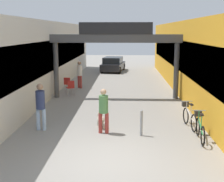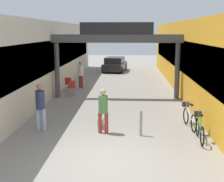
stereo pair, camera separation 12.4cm
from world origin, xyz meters
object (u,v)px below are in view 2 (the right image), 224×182
bicycle_green_nearest (199,128)px  cafe_chair_red_nearer (71,87)px  cafe_chair_red_farther (69,83)px  bollard_post_metal (141,123)px  dog_on_leash (101,119)px  pedestrian_carrying_crate (81,73)px  parked_car_black (115,64)px  pedestrian_with_dog (103,108)px  bicycle_silver_second (189,116)px  pedestrian_companion (40,104)px

bicycle_green_nearest → cafe_chair_red_nearer: 9.22m
cafe_chair_red_farther → bollard_post_metal: bearing=-62.9°
dog_on_leash → bicycle_green_nearest: bearing=-19.4°
pedestrian_carrying_crate → bicycle_green_nearest: bearing=-60.0°
parked_car_black → pedestrian_with_dog: bearing=-88.8°
bicycle_green_nearest → cafe_chair_red_farther: (-6.17, 8.44, 0.10)m
bicycle_silver_second → bollard_post_metal: size_ratio=1.77×
bollard_post_metal → cafe_chair_red_farther: bollard_post_metal is taller
pedestrian_with_dog → dog_on_leash: (-0.16, 0.71, -0.61)m
dog_on_leash → bicycle_green_nearest: 3.76m
cafe_chair_red_nearer → parked_car_black: (2.02, 11.24, 0.10)m
pedestrian_with_dog → cafe_chair_red_nearer: size_ratio=1.87×
cafe_chair_red_farther → pedestrian_with_dog: bearing=-70.5°
pedestrian_with_dog → parked_car_black: size_ratio=0.40×
bicycle_green_nearest → dog_on_leash: bearing=160.6°
pedestrian_with_dog → bicycle_silver_second: pedestrian_with_dog is taller
bicycle_silver_second → pedestrian_carrying_crate: bearing=123.8°
pedestrian_companion → bicycle_silver_second: pedestrian_companion is taller
cafe_chair_red_farther → parked_car_black: (2.42, 9.98, 0.10)m
parked_car_black → dog_on_leash: bearing=-89.3°
pedestrian_carrying_crate → parked_car_black: bearing=78.0°
pedestrian_companion → bicycle_green_nearest: bearing=-7.8°
pedestrian_with_dog → pedestrian_companion: bearing=174.0°
dog_on_leash → cafe_chair_red_farther: size_ratio=0.87×
pedestrian_companion → parked_car_black: bearing=83.5°
pedestrian_carrying_crate → parked_car_black: pedestrian_carrying_crate is taller
pedestrian_with_dog → cafe_chair_red_nearer: pedestrian_with_dog is taller
pedestrian_carrying_crate → cafe_chair_red_nearer: pedestrian_carrying_crate is taller
pedestrian_companion → cafe_chair_red_nearer: pedestrian_companion is taller
pedestrian_companion → dog_on_leash: size_ratio=2.30×
dog_on_leash → parked_car_black: bearing=90.7°
pedestrian_carrying_crate → pedestrian_companion: bearing=-91.1°
dog_on_leash → pedestrian_companion: bearing=-168.5°
pedestrian_companion → pedestrian_carrying_crate: bearing=88.9°
bicycle_green_nearest → pedestrian_carrying_crate: bearing=120.0°
pedestrian_companion → cafe_chair_red_nearer: (0.00, 6.40, -0.49)m
dog_on_leash → bicycle_green_nearest: size_ratio=0.46×
bollard_post_metal → pedestrian_carrying_crate: bearing=110.9°
dog_on_leash → bollard_post_metal: 1.81m
bicycle_green_nearest → parked_car_black: (-3.75, 18.43, 0.21)m
parked_car_black → bicycle_silver_second: bearing=-77.8°
cafe_chair_red_farther → parked_car_black: parked_car_black is taller
cafe_chair_red_nearer → pedestrian_companion: bearing=-90.0°
pedestrian_with_dog → bicycle_silver_second: (3.29, 0.92, -0.52)m
pedestrian_with_dog → bicycle_green_nearest: pedestrian_with_dog is taller
dog_on_leash → bollard_post_metal: (1.53, -0.95, 0.14)m
pedestrian_with_dog → pedestrian_companion: (-2.39, 0.25, 0.08)m
pedestrian_carrying_crate → dog_on_leash: size_ratio=2.28×
pedestrian_carrying_crate → pedestrian_with_dog: bearing=-76.4°
pedestrian_carrying_crate → dog_on_leash: pedestrian_carrying_crate is taller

